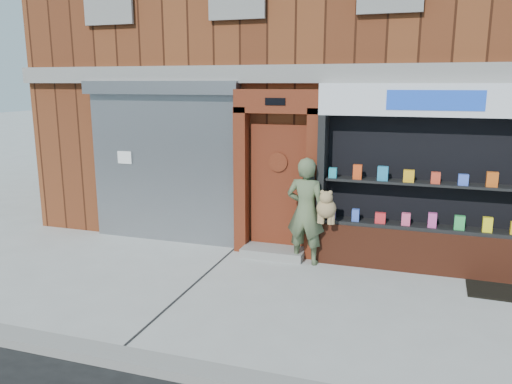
% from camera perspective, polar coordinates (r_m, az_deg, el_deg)
% --- Properties ---
extents(ground, '(80.00, 80.00, 0.00)m').
position_cam_1_polar(ground, '(7.22, 4.08, -12.24)').
color(ground, '#9E9E99').
rests_on(ground, ground).
extents(curb, '(60.00, 0.30, 0.12)m').
position_cam_1_polar(curb, '(5.38, -1.87, -20.79)').
color(curb, gray).
rests_on(curb, ground).
extents(building, '(12.00, 8.16, 8.00)m').
position_cam_1_polar(building, '(12.51, 11.34, 16.70)').
color(building, '#592814').
rests_on(building, ground).
extents(shutter_bay, '(3.10, 0.30, 3.04)m').
position_cam_1_polar(shutter_bay, '(9.56, -10.61, 4.43)').
color(shutter_bay, gray).
rests_on(shutter_bay, ground).
extents(red_door_bay, '(1.52, 0.58, 2.90)m').
position_cam_1_polar(red_door_bay, '(8.69, 2.41, 2.11)').
color(red_door_bay, '#5D200F').
rests_on(red_door_bay, ground).
extents(pharmacy_bay, '(3.50, 0.41, 3.00)m').
position_cam_1_polar(pharmacy_bay, '(8.36, 19.03, 0.43)').
color(pharmacy_bay, maroon).
rests_on(pharmacy_bay, ground).
extents(woman, '(0.88, 0.53, 1.81)m').
position_cam_1_polar(woman, '(8.36, 5.89, -2.15)').
color(woman, '#566643').
rests_on(woman, ground).
extents(doormat, '(0.97, 0.69, 0.02)m').
position_cam_1_polar(doormat, '(8.26, 26.26, -10.20)').
color(doormat, black).
rests_on(doormat, ground).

